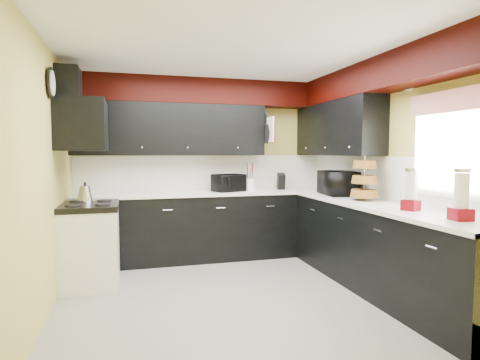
# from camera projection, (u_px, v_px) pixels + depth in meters

# --- Properties ---
(ground) EXTENTS (3.60, 3.60, 0.00)m
(ground) POSITION_uv_depth(u_px,v_px,m) (237.00, 295.00, 4.20)
(ground) COLOR gray
(ground) RESTS_ON ground
(wall_back) EXTENTS (3.60, 0.06, 2.50)m
(wall_back) POSITION_uv_depth(u_px,v_px,m) (205.00, 169.00, 5.84)
(wall_back) COLOR #E0C666
(wall_back) RESTS_ON ground
(wall_right) EXTENTS (0.06, 3.60, 2.50)m
(wall_right) POSITION_uv_depth(u_px,v_px,m) (388.00, 173.00, 4.59)
(wall_right) COLOR #E0C666
(wall_right) RESTS_ON ground
(wall_left) EXTENTS (0.06, 3.60, 2.50)m
(wall_left) POSITION_uv_depth(u_px,v_px,m) (46.00, 179.00, 3.63)
(wall_left) COLOR #E0C666
(wall_left) RESTS_ON ground
(ceiling) EXTENTS (3.60, 3.60, 0.06)m
(ceiling) POSITION_uv_depth(u_px,v_px,m) (237.00, 52.00, 4.02)
(ceiling) COLOR white
(ceiling) RESTS_ON wall_back
(cab_back) EXTENTS (3.60, 0.60, 0.90)m
(cab_back) POSITION_uv_depth(u_px,v_px,m) (209.00, 227.00, 5.61)
(cab_back) COLOR black
(cab_back) RESTS_ON ground
(cab_right) EXTENTS (0.60, 3.00, 0.90)m
(cab_right) POSITION_uv_depth(u_px,v_px,m) (380.00, 250.00, 4.28)
(cab_right) COLOR black
(cab_right) RESTS_ON ground
(counter_back) EXTENTS (3.62, 0.64, 0.04)m
(counter_back) POSITION_uv_depth(u_px,v_px,m) (209.00, 193.00, 5.58)
(counter_back) COLOR white
(counter_back) RESTS_ON cab_back
(counter_right) EXTENTS (0.64, 3.02, 0.04)m
(counter_right) POSITION_uv_depth(u_px,v_px,m) (381.00, 206.00, 4.25)
(counter_right) COLOR white
(counter_right) RESTS_ON cab_right
(splash_back) EXTENTS (3.60, 0.02, 0.50)m
(splash_back) POSITION_uv_depth(u_px,v_px,m) (205.00, 173.00, 5.84)
(splash_back) COLOR white
(splash_back) RESTS_ON counter_back
(splash_right) EXTENTS (0.02, 3.60, 0.50)m
(splash_right) POSITION_uv_depth(u_px,v_px,m) (388.00, 178.00, 4.59)
(splash_right) COLOR white
(splash_right) RESTS_ON counter_right
(upper_back) EXTENTS (2.60, 0.35, 0.70)m
(upper_back) POSITION_uv_depth(u_px,v_px,m) (171.00, 130.00, 5.50)
(upper_back) COLOR black
(upper_back) RESTS_ON wall_back
(upper_right) EXTENTS (0.35, 1.80, 0.70)m
(upper_right) POSITION_uv_depth(u_px,v_px,m) (336.00, 129.00, 5.37)
(upper_right) COLOR black
(upper_right) RESTS_ON wall_right
(soffit_back) EXTENTS (3.60, 0.36, 0.35)m
(soffit_back) POSITION_uv_depth(u_px,v_px,m) (207.00, 92.00, 5.59)
(soffit_back) COLOR black
(soffit_back) RESTS_ON wall_back
(soffit_right) EXTENTS (0.36, 3.24, 0.35)m
(soffit_right) POSITION_uv_depth(u_px,v_px,m) (387.00, 74.00, 4.30)
(soffit_right) COLOR black
(soffit_right) RESTS_ON wall_right
(stove) EXTENTS (0.60, 0.75, 0.86)m
(stove) POSITION_uv_depth(u_px,v_px,m) (91.00, 247.00, 4.49)
(stove) COLOR white
(stove) RESTS_ON ground
(cooktop) EXTENTS (0.62, 0.77, 0.06)m
(cooktop) POSITION_uv_depth(u_px,v_px,m) (89.00, 206.00, 4.46)
(cooktop) COLOR black
(cooktop) RESTS_ON stove
(hood) EXTENTS (0.50, 0.78, 0.55)m
(hood) POSITION_uv_depth(u_px,v_px,m) (83.00, 126.00, 4.38)
(hood) COLOR black
(hood) RESTS_ON wall_left
(hood_duct) EXTENTS (0.24, 0.40, 0.40)m
(hood_duct) POSITION_uv_depth(u_px,v_px,m) (69.00, 86.00, 4.32)
(hood_duct) COLOR black
(hood_duct) RESTS_ON wall_left
(window) EXTENTS (0.03, 0.86, 0.96)m
(window) POSITION_uv_depth(u_px,v_px,m) (449.00, 146.00, 3.70)
(window) COLOR white
(window) RESTS_ON wall_right
(valance) EXTENTS (0.04, 0.88, 0.20)m
(valance) POSITION_uv_depth(u_px,v_px,m) (445.00, 102.00, 3.66)
(valance) COLOR red
(valance) RESTS_ON wall_right
(pan_top) EXTENTS (0.03, 0.22, 0.40)m
(pan_top) POSITION_uv_depth(u_px,v_px,m) (264.00, 117.00, 5.77)
(pan_top) COLOR black
(pan_top) RESTS_ON upper_back
(pan_mid) EXTENTS (0.03, 0.28, 0.46)m
(pan_mid) POSITION_uv_depth(u_px,v_px,m) (267.00, 134.00, 5.66)
(pan_mid) COLOR black
(pan_mid) RESTS_ON upper_back
(pan_low) EXTENTS (0.03, 0.24, 0.42)m
(pan_low) POSITION_uv_depth(u_px,v_px,m) (261.00, 137.00, 5.91)
(pan_low) COLOR black
(pan_low) RESTS_ON upper_back
(cut_board) EXTENTS (0.03, 0.26, 0.35)m
(cut_board) POSITION_uv_depth(u_px,v_px,m) (270.00, 130.00, 5.54)
(cut_board) COLOR white
(cut_board) RESTS_ON upper_back
(baskets) EXTENTS (0.27, 0.27, 0.50)m
(baskets) POSITION_uv_depth(u_px,v_px,m) (364.00, 179.00, 4.57)
(baskets) COLOR brown
(baskets) RESTS_ON upper_right
(clock) EXTENTS (0.03, 0.30, 0.30)m
(clock) POSITION_uv_depth(u_px,v_px,m) (51.00, 83.00, 3.82)
(clock) COLOR black
(clock) RESTS_ON wall_left
(deco_plate) EXTENTS (0.03, 0.24, 0.24)m
(deco_plate) POSITION_uv_depth(u_px,v_px,m) (409.00, 79.00, 4.18)
(deco_plate) COLOR white
(deco_plate) RESTS_ON wall_right
(toaster_oven) EXTENTS (0.51, 0.47, 0.24)m
(toaster_oven) POSITION_uv_depth(u_px,v_px,m) (229.00, 183.00, 5.62)
(toaster_oven) COLOR black
(toaster_oven) RESTS_ON counter_back
(microwave) EXTENTS (0.45, 0.60, 0.31)m
(microwave) POSITION_uv_depth(u_px,v_px,m) (338.00, 183.00, 5.15)
(microwave) COLOR black
(microwave) RESTS_ON counter_right
(utensil_crock) EXTENTS (0.18, 0.18, 0.17)m
(utensil_crock) POSITION_uv_depth(u_px,v_px,m) (250.00, 185.00, 5.75)
(utensil_crock) COLOR white
(utensil_crock) RESTS_ON counter_back
(knife_block) EXTENTS (0.13, 0.16, 0.23)m
(knife_block) POSITION_uv_depth(u_px,v_px,m) (281.00, 182.00, 5.93)
(knife_block) COLOR black
(knife_block) RESTS_ON counter_back
(kettle) EXTENTS (0.25, 0.25, 0.18)m
(kettle) POSITION_uv_depth(u_px,v_px,m) (85.00, 193.00, 4.67)
(kettle) COLOR #A9A9AE
(kettle) RESTS_ON cooktop
(dispenser_a) EXTENTS (0.18, 0.18, 0.37)m
(dispenser_a) POSITION_uv_depth(u_px,v_px,m) (411.00, 191.00, 3.78)
(dispenser_a) COLOR maroon
(dispenser_a) RESTS_ON counter_right
(dispenser_b) EXTENTS (0.17, 0.17, 0.39)m
(dispenser_b) POSITION_uv_depth(u_px,v_px,m) (461.00, 196.00, 3.23)
(dispenser_b) COLOR #6D0C00
(dispenser_b) RESTS_ON counter_right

